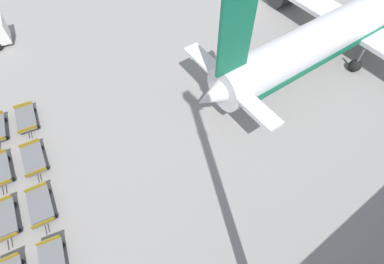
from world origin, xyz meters
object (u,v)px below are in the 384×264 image
at_px(baggage_dolly_row_mid_b_col_a, 26,119).
at_px(airplane, 363,18).
at_px(baggage_dolly_row_mid_b_col_c, 41,206).
at_px(baggage_dolly_row_mid_a_col_c, 4,220).
at_px(baggage_dolly_row_mid_b_col_d, 53,264).
at_px(baggage_dolly_row_mid_b_col_b, 34,159).

bearing_deg(baggage_dolly_row_mid_b_col_a, airplane, 72.52).
bearing_deg(baggage_dolly_row_mid_b_col_c, baggage_dolly_row_mid_a_col_c, -101.79).
xyz_separation_m(airplane, baggage_dolly_row_mid_b_col_d, (2.68, -33.78, -2.67)).
relative_size(airplane, baggage_dolly_row_mid_b_col_c, 10.79).
bearing_deg(airplane, baggage_dolly_row_mid_a_col_c, -93.19).
xyz_separation_m(baggage_dolly_row_mid_b_col_c, baggage_dolly_row_mid_b_col_d, (4.16, -0.72, 0.00)).
bearing_deg(baggage_dolly_row_mid_a_col_c, baggage_dolly_row_mid_b_col_d, 19.08).
xyz_separation_m(baggage_dolly_row_mid_b_col_b, baggage_dolly_row_mid_b_col_d, (8.22, -1.63, 0.00)).
bearing_deg(baggage_dolly_row_mid_b_col_c, baggage_dolly_row_mid_b_col_b, 167.30).
relative_size(baggage_dolly_row_mid_a_col_c, baggage_dolly_row_mid_b_col_c, 1.00).
bearing_deg(baggage_dolly_row_mid_a_col_c, baggage_dolly_row_mid_b_col_a, 152.65).
height_order(airplane, baggage_dolly_row_mid_b_col_a, airplane).
bearing_deg(airplane, baggage_dolly_row_mid_b_col_b, -99.78).
bearing_deg(baggage_dolly_row_mid_b_col_a, baggage_dolly_row_mid_b_col_c, -11.83).
height_order(baggage_dolly_row_mid_a_col_c, baggage_dolly_row_mid_b_col_a, same).
bearing_deg(baggage_dolly_row_mid_b_col_b, baggage_dolly_row_mid_b_col_a, 168.99).
bearing_deg(baggage_dolly_row_mid_b_col_d, baggage_dolly_row_mid_a_col_c, -160.92).
height_order(baggage_dolly_row_mid_b_col_a, baggage_dolly_row_mid_b_col_b, same).
relative_size(airplane, baggage_dolly_row_mid_b_col_d, 10.79).
distance_m(baggage_dolly_row_mid_b_col_a, baggage_dolly_row_mid_b_col_c, 8.56).
distance_m(airplane, baggage_dolly_row_mid_b_col_c, 33.20).
relative_size(baggage_dolly_row_mid_a_col_c, baggage_dolly_row_mid_b_col_b, 1.00).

